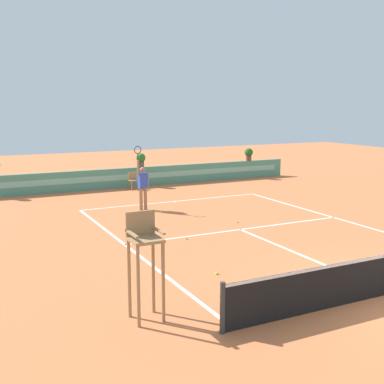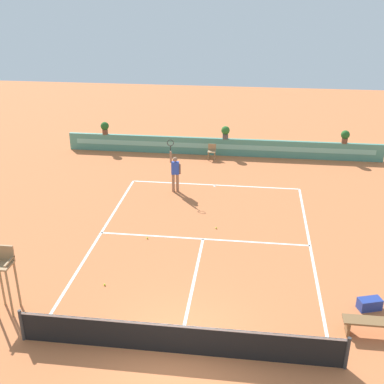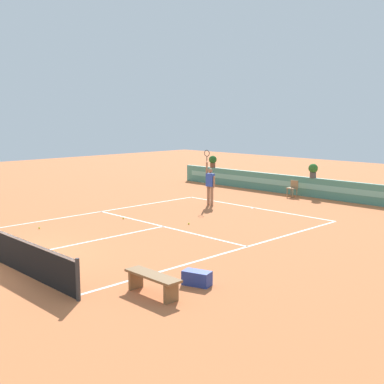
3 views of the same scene
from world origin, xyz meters
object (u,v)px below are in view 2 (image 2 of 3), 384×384
at_px(umpire_chair, 4,272).
at_px(tennis_ball_mid_court, 216,228).
at_px(tennis_ball_near_baseline, 104,285).
at_px(tennis_ball_by_sideline, 147,238).
at_px(gear_bag, 370,304).
at_px(potted_plant_far_right, 345,136).
at_px(potted_plant_centre, 225,132).
at_px(ball_kid_chair, 212,151).
at_px(tennis_player, 175,171).
at_px(bench_courtside, 371,324).
at_px(potted_plant_far_left, 105,127).

distance_m(umpire_chair, tennis_ball_mid_court, 8.55).
relative_size(tennis_ball_near_baseline, tennis_ball_by_sideline, 1.00).
bearing_deg(gear_bag, tennis_ball_by_sideline, 155.79).
relative_size(gear_bag, tennis_ball_by_sideline, 10.29).
bearing_deg(potted_plant_far_right, potted_plant_centre, 180.00).
bearing_deg(potted_plant_far_right, ball_kid_chair, -174.26).
bearing_deg(tennis_ball_by_sideline, umpire_chair, -123.79).
xyz_separation_m(tennis_player, tennis_ball_mid_court, (2.25, -3.54, -1.02)).
bearing_deg(umpire_chair, potted_plant_centre, 69.54).
relative_size(tennis_player, tennis_ball_near_baseline, 38.01).
height_order(umpire_chair, bench_courtside, umpire_chair).
bearing_deg(umpire_chair, potted_plant_far_right, 51.03).
height_order(tennis_player, tennis_ball_near_baseline, tennis_player).
bearing_deg(tennis_ball_mid_court, gear_bag, -42.34).
relative_size(bench_courtside, gear_bag, 2.29).
bearing_deg(potted_plant_centre, potted_plant_far_right, 0.00).
bearing_deg(umpire_chair, bench_courtside, 0.92).
height_order(potted_plant_far_left, potted_plant_far_right, same).
bearing_deg(tennis_ball_by_sideline, potted_plant_far_right, 48.80).
bearing_deg(potted_plant_centre, tennis_ball_near_baseline, -102.98).
bearing_deg(ball_kid_chair, bench_courtside, -67.77).
xyz_separation_m(gear_bag, tennis_ball_mid_court, (-5.10, 4.65, -0.15)).
xyz_separation_m(gear_bag, potted_plant_centre, (-5.34, 13.71, 1.23)).
bearing_deg(tennis_ball_by_sideline, tennis_player, 85.59).
height_order(bench_courtside, potted_plant_far_left, potted_plant_far_left).
distance_m(ball_kid_chair, potted_plant_centre, 1.38).
bearing_deg(potted_plant_far_right, potted_plant_far_left, 180.00).
height_order(potted_plant_centre, potted_plant_far_right, same).
distance_m(bench_courtside, tennis_player, 11.85).
bearing_deg(gear_bag, tennis_ball_near_baseline, 178.84).
relative_size(ball_kid_chair, tennis_player, 0.33).
bearing_deg(gear_bag, tennis_player, 131.90).
distance_m(gear_bag, tennis_player, 11.05).
bearing_deg(potted_plant_far_left, bench_courtside, -50.90).
distance_m(bench_courtside, tennis_ball_mid_court, 7.66).
relative_size(ball_kid_chair, tennis_ball_by_sideline, 12.50).
height_order(umpire_chair, gear_bag, umpire_chair).
xyz_separation_m(ball_kid_chair, tennis_ball_mid_court, (0.93, -8.33, -0.44)).
bearing_deg(potted_plant_centre, potted_plant_far_left, 180.00).
distance_m(tennis_ball_by_sideline, potted_plant_far_right, 13.68).
distance_m(tennis_player, tennis_ball_near_baseline, 8.16).
bearing_deg(tennis_ball_near_baseline, tennis_player, 82.13).
xyz_separation_m(ball_kid_chair, tennis_player, (-1.32, -4.78, 0.57)).
distance_m(gear_bag, tennis_ball_mid_court, 6.91).
bearing_deg(tennis_ball_near_baseline, ball_kid_chair, 79.27).
relative_size(bench_courtside, potted_plant_far_right, 2.21).
xyz_separation_m(ball_kid_chair, tennis_ball_near_baseline, (-2.43, -12.81, -0.44)).
bearing_deg(gear_bag, potted_plant_far_left, 132.06).
distance_m(tennis_ball_mid_court, tennis_ball_by_sideline, 2.87).
height_order(bench_courtside, tennis_ball_mid_court, bench_courtside).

